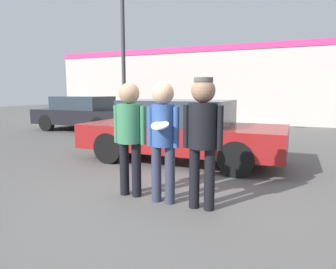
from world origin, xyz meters
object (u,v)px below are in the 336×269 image
(person_left, at_px, (130,128))
(parked_car_far, at_px, (85,113))
(person_middle_with_frisbee, at_px, (163,131))
(parked_car_near, at_px, (180,130))
(street_lamp, at_px, (128,32))
(person_right, at_px, (203,130))

(person_left, bearing_deg, parked_car_far, 133.04)
(person_middle_with_frisbee, distance_m, parked_car_far, 9.24)
(person_left, relative_size, parked_car_near, 0.38)
(parked_car_near, xyz_separation_m, parked_car_far, (-5.84, 3.81, -0.01))
(person_middle_with_frisbee, height_order, parked_car_near, person_middle_with_frisbee)
(street_lamp, bearing_deg, person_left, -59.66)
(person_left, distance_m, parked_car_far, 8.76)
(person_right, height_order, parked_car_far, person_right)
(person_middle_with_frisbee, distance_m, person_right, 0.61)
(person_right, distance_m, street_lamp, 6.02)
(parked_car_near, bearing_deg, person_left, -87.09)
(person_right, height_order, street_lamp, street_lamp)
(person_left, bearing_deg, street_lamp, 120.34)
(person_right, distance_m, parked_car_far, 9.69)
(person_middle_with_frisbee, bearing_deg, person_right, -1.17)
(person_right, xyz_separation_m, parked_car_far, (-7.18, 6.49, -0.39))
(person_left, relative_size, parked_car_far, 0.42)
(parked_car_near, distance_m, parked_car_far, 6.98)
(person_left, height_order, person_right, person_right)
(parked_car_near, bearing_deg, person_right, -63.43)
(person_middle_with_frisbee, bearing_deg, street_lamp, 125.70)
(person_middle_with_frisbee, xyz_separation_m, person_right, (0.60, -0.01, 0.05))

